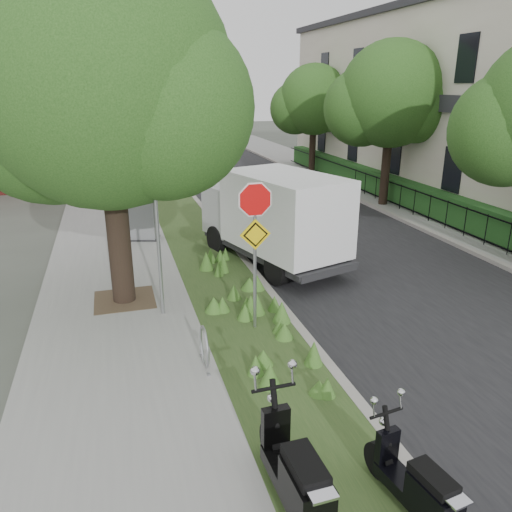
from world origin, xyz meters
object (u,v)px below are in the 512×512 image
Objects in this scene: scooter_near at (298,483)px; scooter_far at (421,493)px; utility_cabinet at (142,221)px; box_truck at (274,214)px; sign_assembly at (255,227)px.

scooter_far is (1.35, -0.46, -0.08)m from scooter_near.
scooter_far is 1.26× the size of utility_cabinet.
utility_cabinet is (-3.51, 3.17, -0.75)m from box_truck.
sign_assembly is at bearing 79.77° from scooter_near.
scooter_far is 9.33m from box_truck.
utility_cabinet is at bearing 137.93° from box_truck.
box_truck is (2.57, 8.73, 0.91)m from scooter_near.
sign_assembly is 1.95× the size of scooter_far.
sign_assembly reaches higher than scooter_near.
sign_assembly reaches higher than utility_cabinet.
scooter_near is 1.52× the size of utility_cabinet.
scooter_far is (0.48, -5.26, -1.82)m from sign_assembly.
scooter_near is 1.43m from scooter_far.
box_truck is (1.71, 3.93, -0.83)m from sign_assembly.
utility_cabinet reaches higher than scooter_near.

